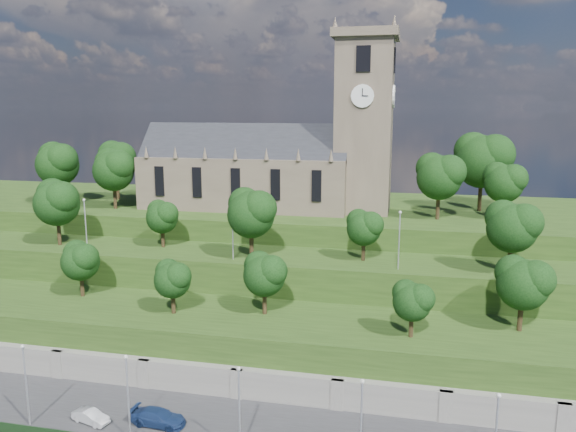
# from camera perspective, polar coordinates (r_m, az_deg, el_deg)

# --- Properties ---
(promenade) EXTENTS (160.00, 12.00, 2.00)m
(promenade) POSITION_cam_1_polar(r_m,az_deg,el_deg) (56.89, -11.99, -20.45)
(promenade) COLOR #2D2D30
(promenade) RESTS_ON ground
(retaining_wall) EXTENTS (160.00, 2.10, 5.00)m
(retaining_wall) POSITION_cam_1_polar(r_m,az_deg,el_deg) (60.91, -9.65, -16.49)
(retaining_wall) COLOR slate
(retaining_wall) RESTS_ON ground
(embankment_lower) EXTENTS (160.00, 12.00, 8.00)m
(embankment_lower) POSITION_cam_1_polar(r_m,az_deg,el_deg) (65.32, -7.67, -13.00)
(embankment_lower) COLOR #243E14
(embankment_lower) RESTS_ON ground
(embankment_upper) EXTENTS (160.00, 10.00, 12.00)m
(embankment_upper) POSITION_cam_1_polar(r_m,az_deg,el_deg) (74.27, -4.78, -8.27)
(embankment_upper) COLOR #243E14
(embankment_upper) RESTS_ON ground
(hilltop) EXTENTS (160.00, 32.00, 15.00)m
(hilltop) POSITION_cam_1_polar(r_m,az_deg,el_deg) (93.25, -0.98, -3.26)
(hilltop) COLOR #243E14
(hilltop) RESTS_ON ground
(church) EXTENTS (38.60, 12.35, 27.60)m
(church) POSITION_cam_1_polar(r_m,az_deg,el_deg) (86.65, -1.12, 5.74)
(church) COLOR brown
(church) RESTS_ON hilltop
(trees_lower) EXTENTS (68.65, 8.52, 7.77)m
(trees_lower) POSITION_cam_1_polar(r_m,az_deg,el_deg) (61.24, -2.99, -5.97)
(trees_lower) COLOR black
(trees_lower) RESTS_ON embankment_lower
(trees_upper) EXTENTS (64.04, 8.07, 9.04)m
(trees_upper) POSITION_cam_1_polar(r_m,az_deg,el_deg) (69.89, -4.48, 0.37)
(trees_upper) COLOR black
(trees_upper) RESTS_ON embankment_upper
(trees_hilltop) EXTENTS (74.88, 17.07, 11.82)m
(trees_hilltop) POSITION_cam_1_polar(r_m,az_deg,el_deg) (85.82, -0.82, 5.27)
(trees_hilltop) COLOR black
(trees_hilltop) RESTS_ON hilltop
(lamp_posts_promenade) EXTENTS (60.36, 0.36, 7.80)m
(lamp_posts_promenade) POSITION_cam_1_polar(r_m,az_deg,el_deg) (52.30, -15.97, -16.71)
(lamp_posts_promenade) COLOR #B2B2B7
(lamp_posts_promenade) RESTS_ON promenade
(lamp_posts_upper) EXTENTS (40.36, 0.36, 6.90)m
(lamp_posts_upper) POSITION_cam_1_polar(r_m,az_deg,el_deg) (68.80, -5.65, -1.16)
(lamp_posts_upper) COLOR #B2B2B7
(lamp_posts_upper) RESTS_ON embankment_upper
(car_middle) EXTENTS (3.88, 2.15, 1.21)m
(car_middle) POSITION_cam_1_polar(r_m,az_deg,el_deg) (57.49, -19.40, -18.65)
(car_middle) COLOR #A7A8AB
(car_middle) RESTS_ON promenade
(car_right) EXTENTS (5.22, 2.38, 1.48)m
(car_right) POSITION_cam_1_polar(r_m,az_deg,el_deg) (55.46, -13.04, -19.29)
(car_right) COLOR navy
(car_right) RESTS_ON promenade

